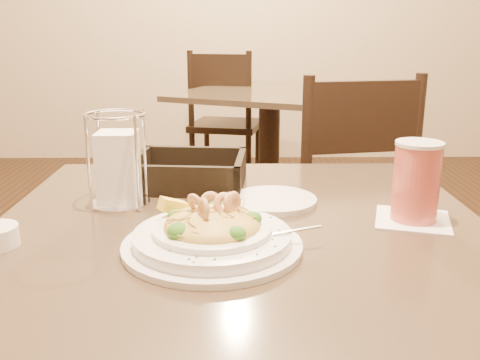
{
  "coord_description": "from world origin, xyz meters",
  "views": [
    {
      "loc": [
        -0.01,
        -0.9,
        1.07
      ],
      "look_at": [
        0.0,
        0.02,
        0.8
      ],
      "focal_mm": 40.0,
      "sensor_mm": 36.0,
      "label": 1
    }
  ],
  "objects_px": {
    "background_table": "(269,131)",
    "bread_basket": "(190,175)",
    "dining_chair_near": "(343,198)",
    "napkin_caddy": "(118,166)",
    "pasta_bowl": "(212,233)",
    "drink_glass": "(416,182)",
    "main_table": "(240,337)",
    "dining_chair_far": "(224,119)",
    "side_plate": "(274,200)"
  },
  "relations": [
    {
      "from": "background_table",
      "to": "bread_basket",
      "type": "bearing_deg",
      "value": -99.32
    },
    {
      "from": "dining_chair_near",
      "to": "napkin_caddy",
      "type": "bearing_deg",
      "value": 40.48
    },
    {
      "from": "pasta_bowl",
      "to": "drink_glass",
      "type": "relative_size",
      "value": 1.98
    },
    {
      "from": "main_table",
      "to": "background_table",
      "type": "xyz_separation_m",
      "value": [
        0.19,
        2.08,
        0.0
      ]
    },
    {
      "from": "pasta_bowl",
      "to": "drink_glass",
      "type": "distance_m",
      "value": 0.39
    },
    {
      "from": "napkin_caddy",
      "to": "drink_glass",
      "type": "bearing_deg",
      "value": -10.02
    },
    {
      "from": "bread_basket",
      "to": "dining_chair_near",
      "type": "bearing_deg",
      "value": 51.24
    },
    {
      "from": "dining_chair_far",
      "to": "drink_glass",
      "type": "bearing_deg",
      "value": 110.95
    },
    {
      "from": "background_table",
      "to": "side_plate",
      "type": "bearing_deg",
      "value": -93.49
    },
    {
      "from": "main_table",
      "to": "dining_chair_far",
      "type": "distance_m",
      "value": 2.48
    },
    {
      "from": "dining_chair_near",
      "to": "dining_chair_far",
      "type": "relative_size",
      "value": 1.0
    },
    {
      "from": "main_table",
      "to": "bread_basket",
      "type": "relative_size",
      "value": 3.48
    },
    {
      "from": "drink_glass",
      "to": "bread_basket",
      "type": "relative_size",
      "value": 0.63
    },
    {
      "from": "main_table",
      "to": "side_plate",
      "type": "relative_size",
      "value": 5.16
    },
    {
      "from": "pasta_bowl",
      "to": "bread_basket",
      "type": "relative_size",
      "value": 1.24
    },
    {
      "from": "main_table",
      "to": "dining_chair_near",
      "type": "bearing_deg",
      "value": 66.77
    },
    {
      "from": "drink_glass",
      "to": "napkin_caddy",
      "type": "xyz_separation_m",
      "value": [
        -0.56,
        0.1,
        0.01
      ]
    },
    {
      "from": "background_table",
      "to": "dining_chair_far",
      "type": "relative_size",
      "value": 1.28
    },
    {
      "from": "napkin_caddy",
      "to": "bread_basket",
      "type": "bearing_deg",
      "value": 47.07
    },
    {
      "from": "main_table",
      "to": "drink_glass",
      "type": "relative_size",
      "value": 5.54
    },
    {
      "from": "bread_basket",
      "to": "side_plate",
      "type": "relative_size",
      "value": 1.48
    },
    {
      "from": "dining_chair_far",
      "to": "main_table",
      "type": "bearing_deg",
      "value": 103.58
    },
    {
      "from": "pasta_bowl",
      "to": "drink_glass",
      "type": "height_order",
      "value": "drink_glass"
    },
    {
      "from": "dining_chair_near",
      "to": "drink_glass",
      "type": "relative_size",
      "value": 5.73
    },
    {
      "from": "pasta_bowl",
      "to": "napkin_caddy",
      "type": "xyz_separation_m",
      "value": [
        -0.19,
        0.22,
        0.05
      ]
    },
    {
      "from": "pasta_bowl",
      "to": "napkin_caddy",
      "type": "relative_size",
      "value": 1.71
    },
    {
      "from": "napkin_caddy",
      "to": "pasta_bowl",
      "type": "bearing_deg",
      "value": -49.31
    },
    {
      "from": "pasta_bowl",
      "to": "background_table",
      "type": "bearing_deg",
      "value": 83.87
    },
    {
      "from": "main_table",
      "to": "dining_chair_near",
      "type": "distance_m",
      "value": 0.93
    },
    {
      "from": "drink_glass",
      "to": "bread_basket",
      "type": "height_order",
      "value": "drink_glass"
    },
    {
      "from": "napkin_caddy",
      "to": "side_plate",
      "type": "height_order",
      "value": "napkin_caddy"
    },
    {
      "from": "dining_chair_far",
      "to": "side_plate",
      "type": "bearing_deg",
      "value": 105.36
    },
    {
      "from": "dining_chair_far",
      "to": "bread_basket",
      "type": "distance_m",
      "value": 2.24
    },
    {
      "from": "drink_glass",
      "to": "side_plate",
      "type": "bearing_deg",
      "value": 156.93
    },
    {
      "from": "pasta_bowl",
      "to": "dining_chair_far",
      "type": "bearing_deg",
      "value": 90.57
    },
    {
      "from": "dining_chair_near",
      "to": "drink_glass",
      "type": "height_order",
      "value": "dining_chair_near"
    },
    {
      "from": "drink_glass",
      "to": "bread_basket",
      "type": "xyz_separation_m",
      "value": [
        -0.43,
        0.24,
        -0.05
      ]
    },
    {
      "from": "background_table",
      "to": "drink_glass",
      "type": "xyz_separation_m",
      "value": [
        0.13,
        -2.06,
        0.3
      ]
    },
    {
      "from": "background_table",
      "to": "dining_chair_far",
      "type": "xyz_separation_m",
      "value": [
        -0.26,
        0.4,
        0.0
      ]
    },
    {
      "from": "bread_basket",
      "to": "main_table",
      "type": "bearing_deg",
      "value": -66.88
    },
    {
      "from": "main_table",
      "to": "dining_chair_near",
      "type": "height_order",
      "value": "dining_chair_near"
    },
    {
      "from": "main_table",
      "to": "napkin_caddy",
      "type": "distance_m",
      "value": 0.41
    },
    {
      "from": "drink_glass",
      "to": "side_plate",
      "type": "relative_size",
      "value": 0.93
    },
    {
      "from": "dining_chair_near",
      "to": "pasta_bowl",
      "type": "relative_size",
      "value": 2.9
    },
    {
      "from": "main_table",
      "to": "side_plate",
      "type": "xyz_separation_m",
      "value": [
        0.07,
        0.13,
        0.23
      ]
    },
    {
      "from": "dining_chair_near",
      "to": "pasta_bowl",
      "type": "distance_m",
      "value": 1.07
    },
    {
      "from": "dining_chair_far",
      "to": "napkin_caddy",
      "type": "bearing_deg",
      "value": 97.88
    },
    {
      "from": "dining_chair_far",
      "to": "drink_glass",
      "type": "xyz_separation_m",
      "value": [
        0.39,
        -2.46,
        0.3
      ]
    },
    {
      "from": "dining_chair_near",
      "to": "side_plate",
      "type": "bearing_deg",
      "value": 57.74
    },
    {
      "from": "dining_chair_near",
      "to": "main_table",
      "type": "bearing_deg",
      "value": 56.83
    }
  ]
}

